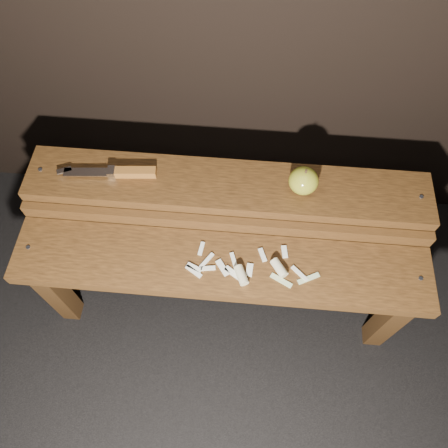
# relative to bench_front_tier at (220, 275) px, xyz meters

# --- Properties ---
(ground) EXTENTS (60.00, 60.00, 0.00)m
(ground) POSITION_rel_bench_front_tier_xyz_m (0.00, 0.06, -0.35)
(ground) COLOR black
(bench_front_tier) EXTENTS (1.20, 0.20, 0.42)m
(bench_front_tier) POSITION_rel_bench_front_tier_xyz_m (0.00, 0.00, 0.00)
(bench_front_tier) COLOR #351F0D
(bench_front_tier) RESTS_ON ground
(bench_rear_tier) EXTENTS (1.20, 0.21, 0.50)m
(bench_rear_tier) POSITION_rel_bench_front_tier_xyz_m (0.00, 0.23, 0.06)
(bench_rear_tier) COLOR #351F0D
(bench_rear_tier) RESTS_ON ground
(apple) EXTENTS (0.09, 0.09, 0.09)m
(apple) POSITION_rel_bench_front_tier_xyz_m (0.22, 0.23, 0.19)
(apple) COLOR olive
(apple) RESTS_ON bench_rear_tier
(knife) EXTENTS (0.30, 0.05, 0.03)m
(knife) POSITION_rel_bench_front_tier_xyz_m (-0.31, 0.23, 0.16)
(knife) COLOR brown
(knife) RESTS_ON bench_rear_tier
(apple_scraps) EXTENTS (0.38, 0.14, 0.03)m
(apple_scraps) POSITION_rel_bench_front_tier_xyz_m (0.09, -0.01, 0.08)
(apple_scraps) COLOR beige
(apple_scraps) RESTS_ON bench_front_tier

